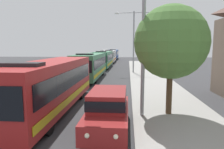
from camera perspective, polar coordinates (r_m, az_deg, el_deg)
The scene contains 10 objects.
bus_lead at distance 13.03m, azimuth -16.34°, elevation -2.43°, with size 2.58×11.19×3.21m.
bus_second_in_line at distance 25.74m, azimuth -5.90°, elevation 2.62°, with size 2.58×11.28×3.21m.
bus_middle at distance 39.25m, azimuth -2.33°, elevation 4.33°, with size 2.58×11.73×3.21m.
bus_fourth_in_line at distance 53.07m, azimuth -0.56°, elevation 5.17°, with size 2.58×10.52×3.21m.
bus_rear at distance 66.32m, azimuth 0.44°, elevation 5.64°, with size 2.58×12.22×3.21m.
white_suv at distance 9.73m, azimuth -1.10°, elevation -9.46°, with size 1.86×4.84×1.90m.
box_truck_oncoming at distance 70.01m, azimuth -2.08°, elevation 5.74°, with size 2.35×7.20×3.15m.
streetlamp_near at distance 11.32m, azimuth 8.73°, elevation 15.04°, with size 6.28×0.28×8.51m.
streetlamp_mid at distance 30.93m, azimuth 5.99°, elevation 10.50°, with size 5.57×0.28×8.86m.
roadside_tree at distance 11.81m, azimuth 15.91°, elevation 8.51°, with size 4.01×4.01×6.00m.
Camera 1 is at (3.30, -1.79, 3.87)m, focal length 33.25 mm.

